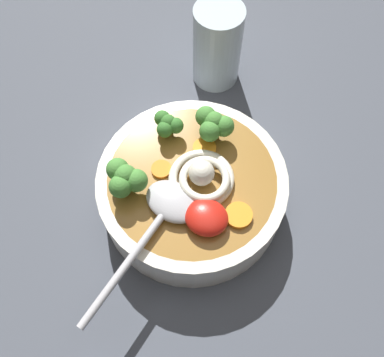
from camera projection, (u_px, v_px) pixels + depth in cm
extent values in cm
cube|color=#474C56|center=(208.00, 218.00, 53.52)|extent=(106.70, 106.70, 3.79)
cylinder|color=silver|center=(192.00, 190.00, 49.97)|extent=(21.04, 21.04, 5.80)
cylinder|color=olive|center=(192.00, 189.00, 49.76)|extent=(18.52, 18.52, 5.34)
torus|color=silver|center=(201.00, 178.00, 46.84)|extent=(7.10, 7.10, 0.98)
torus|color=silver|center=(205.00, 179.00, 45.93)|extent=(7.60, 7.60, 0.88)
sphere|color=silver|center=(202.00, 173.00, 45.70)|extent=(2.75, 2.75, 2.75)
ellipsoid|color=#B7B7BC|center=(173.00, 201.00, 45.26)|extent=(6.78, 5.54, 1.60)
cylinder|color=#B7B7BC|center=(129.00, 261.00, 42.40)|extent=(3.86, 14.84, 0.80)
ellipsoid|color=red|center=(206.00, 217.00, 44.22)|extent=(4.53, 4.08, 2.04)
cylinder|color=#7A9E60|center=(128.00, 184.00, 46.35)|extent=(1.23, 1.23, 1.32)
sphere|color=#478938|center=(125.00, 176.00, 44.69)|extent=(2.42, 2.42, 2.42)
sphere|color=#478938|center=(136.00, 181.00, 44.68)|extent=(2.42, 2.42, 2.42)
sphere|color=#478938|center=(118.00, 169.00, 45.15)|extent=(2.42, 2.42, 2.42)
sphere|color=#478938|center=(120.00, 186.00, 44.33)|extent=(2.42, 2.42, 2.42)
cylinder|color=#7A9E60|center=(213.00, 131.00, 49.42)|extent=(1.20, 1.20, 1.28)
sphere|color=#478938|center=(214.00, 122.00, 47.80)|extent=(2.35, 2.35, 2.35)
sphere|color=#478938|center=(224.00, 126.00, 47.79)|extent=(2.35, 2.35, 2.35)
sphere|color=#478938|center=(206.00, 117.00, 48.25)|extent=(2.35, 2.35, 2.35)
sphere|color=#478938|center=(210.00, 131.00, 47.45)|extent=(2.35, 2.35, 2.35)
cylinder|color=#7A9E60|center=(168.00, 129.00, 49.69)|extent=(0.93, 0.93, 0.99)
sphere|color=#38752D|center=(168.00, 122.00, 48.44)|extent=(1.82, 1.82, 1.82)
sphere|color=#38752D|center=(176.00, 126.00, 48.43)|extent=(1.82, 1.82, 1.82)
sphere|color=#38752D|center=(162.00, 118.00, 48.79)|extent=(1.82, 1.82, 1.82)
sphere|color=#38752D|center=(165.00, 129.00, 48.17)|extent=(1.82, 1.82, 1.82)
cylinder|color=orange|center=(204.00, 148.00, 48.79)|extent=(2.63, 2.63, 0.56)
cylinder|color=orange|center=(239.00, 215.00, 45.10)|extent=(2.89, 2.89, 0.59)
cylinder|color=orange|center=(161.00, 169.00, 47.67)|extent=(2.21, 2.21, 0.41)
cylinder|color=silver|center=(217.00, 46.00, 56.33)|extent=(6.34, 6.34, 11.32)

